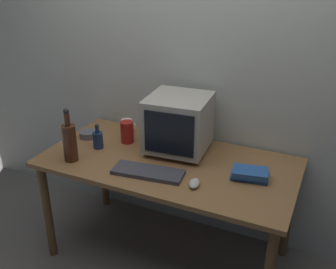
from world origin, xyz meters
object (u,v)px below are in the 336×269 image
object	(u,v)px
computer_mouse	(194,183)
bottle_short	(98,139)
crt_monitor	(179,123)
cd_spindle	(88,134)
bottle_tall	(70,141)
book_stack	(250,174)
keyboard	(148,172)
mug	(127,126)
metal_canister	(127,132)

from	to	relation	value
computer_mouse	bottle_short	bearing A→B (deg)	157.04
crt_monitor	cd_spindle	xyz separation A→B (m)	(-0.66, -0.08, -0.17)
bottle_tall	book_stack	bearing A→B (deg)	13.09
bottle_tall	keyboard	bearing A→B (deg)	5.36
keyboard	computer_mouse	size ratio (longest dim) A/B	4.20
bottle_short	book_stack	bearing A→B (deg)	1.94
computer_mouse	mug	size ratio (longest dim) A/B	0.83
mug	cd_spindle	xyz separation A→B (m)	(-0.20, -0.20, -0.02)
bottle_tall	book_stack	distance (m)	1.10
mug	cd_spindle	size ratio (longest dim) A/B	1.00
bottle_tall	mug	size ratio (longest dim) A/B	2.88
keyboard	mug	world-z (taller)	mug
keyboard	bottle_tall	distance (m)	0.53
computer_mouse	metal_canister	distance (m)	0.71
keyboard	book_stack	bearing A→B (deg)	12.67
crt_monitor	metal_canister	xyz separation A→B (m)	(-0.37, -0.03, -0.12)
book_stack	bottle_tall	bearing A→B (deg)	-166.91
keyboard	mug	xyz separation A→B (m)	(-0.42, 0.48, 0.03)
book_stack	metal_canister	bearing A→B (deg)	172.05
metal_canister	mug	bearing A→B (deg)	120.54
keyboard	bottle_short	world-z (taller)	bottle_short
book_stack	mug	distance (m)	1.01
crt_monitor	cd_spindle	size ratio (longest dim) A/B	3.46
bottle_tall	book_stack	size ratio (longest dim) A/B	1.51
bottle_tall	metal_canister	size ratio (longest dim) A/B	2.30
bottle_short	book_stack	world-z (taller)	bottle_short
computer_mouse	cd_spindle	xyz separation A→B (m)	(-0.91, 0.28, 0.00)
bottle_short	cd_spindle	bearing A→B (deg)	145.78
computer_mouse	book_stack	size ratio (longest dim) A/B	0.44
bottle_short	mug	xyz separation A→B (m)	(0.04, 0.31, -0.02)
computer_mouse	bottle_tall	bearing A→B (deg)	172.87
metal_canister	cd_spindle	bearing A→B (deg)	-170.13
keyboard	metal_canister	world-z (taller)	metal_canister
keyboard	bottle_tall	size ratio (longest dim) A/B	1.21
crt_monitor	book_stack	size ratio (longest dim) A/B	1.82
bottle_short	crt_monitor	bearing A→B (deg)	20.71
cd_spindle	metal_canister	bearing A→B (deg)	9.87
mug	bottle_tall	bearing A→B (deg)	-100.36
crt_monitor	mug	bearing A→B (deg)	165.16
bottle_tall	metal_canister	distance (m)	0.42
crt_monitor	keyboard	bearing A→B (deg)	-96.87
book_stack	mug	size ratio (longest dim) A/B	1.90
keyboard	mug	size ratio (longest dim) A/B	3.50
bottle_tall	bottle_short	xyz separation A→B (m)	(0.06, 0.21, -0.07)
bottle_tall	book_stack	world-z (taller)	bottle_tall
computer_mouse	book_stack	bearing A→B (deg)	29.49
crt_monitor	cd_spindle	distance (m)	0.69
crt_monitor	mug	distance (m)	0.50
mug	metal_canister	size ratio (longest dim) A/B	0.80
keyboard	book_stack	distance (m)	0.59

